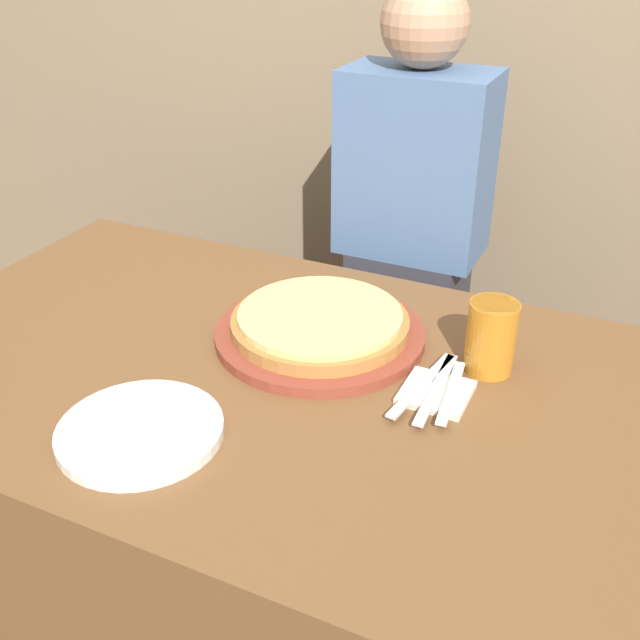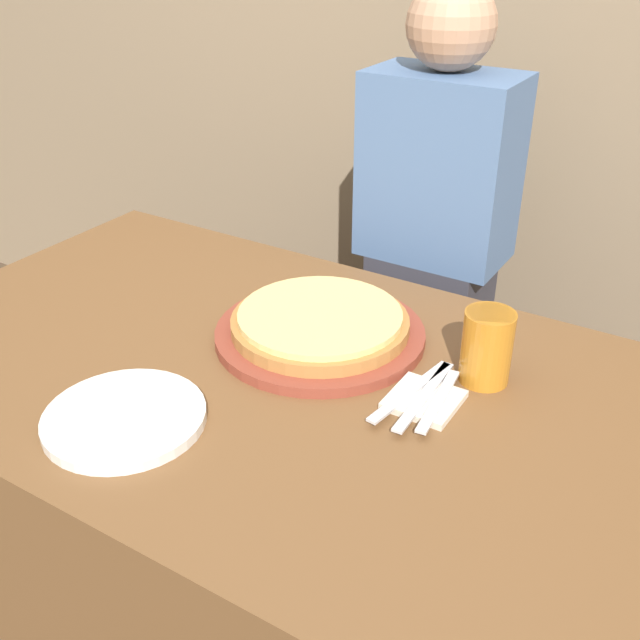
# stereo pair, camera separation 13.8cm
# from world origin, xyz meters

# --- Properties ---
(dining_table) EXTENTS (1.41, 0.87, 0.74)m
(dining_table) POSITION_xyz_m (0.00, 0.00, 0.37)
(dining_table) COLOR brown
(dining_table) RESTS_ON ground_plane
(pizza_on_board) EXTENTS (0.39, 0.39, 0.06)m
(pizza_on_board) POSITION_xyz_m (0.06, 0.13, 0.76)
(pizza_on_board) COLOR brown
(pizza_on_board) RESTS_ON dining_table
(beer_glass) EXTENTS (0.09, 0.09, 0.13)m
(beer_glass) POSITION_xyz_m (0.37, 0.16, 0.81)
(beer_glass) COLOR #B7701E
(beer_glass) RESTS_ON dining_table
(dinner_plate) EXTENTS (0.25, 0.25, 0.02)m
(dinner_plate) POSITION_xyz_m (-0.06, -0.25, 0.75)
(dinner_plate) COLOR silver
(dinner_plate) RESTS_ON dining_table
(napkin_stack) EXTENTS (0.11, 0.11, 0.01)m
(napkin_stack) POSITION_xyz_m (0.31, 0.05, 0.74)
(napkin_stack) COLOR beige
(napkin_stack) RESTS_ON dining_table
(fork) EXTENTS (0.05, 0.22, 0.00)m
(fork) POSITION_xyz_m (0.29, 0.05, 0.75)
(fork) COLOR silver
(fork) RESTS_ON napkin_stack
(dinner_knife) EXTENTS (0.03, 0.22, 0.00)m
(dinner_knife) POSITION_xyz_m (0.31, 0.05, 0.75)
(dinner_knife) COLOR silver
(dinner_knife) RESTS_ON napkin_stack
(spoon) EXTENTS (0.04, 0.19, 0.00)m
(spoon) POSITION_xyz_m (0.34, 0.05, 0.75)
(spoon) COLOR silver
(spoon) RESTS_ON napkin_stack
(diner_person) EXTENTS (0.33, 0.20, 1.32)m
(diner_person) POSITION_xyz_m (0.06, 0.64, 0.66)
(diner_person) COLOR #33333D
(diner_person) RESTS_ON ground_plane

